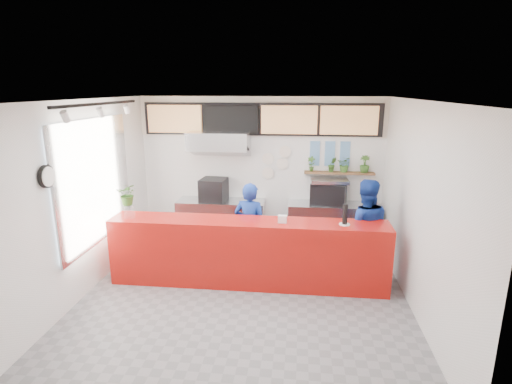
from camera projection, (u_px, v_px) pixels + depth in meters
The scene contains 46 objects.
floor at pixel (245, 295), 6.29m from camera, with size 5.00×5.00×0.00m, color slate.
ceiling at pixel (243, 100), 5.53m from camera, with size 5.00×5.00×0.00m, color silver.
wall_back at pixel (261, 170), 8.31m from camera, with size 5.00×5.00×0.00m, color white.
wall_left at pixel (84, 199), 6.18m from camera, with size 5.00×5.00×0.00m, color white.
wall_right at pixel (419, 209), 5.64m from camera, with size 5.00×5.00×0.00m, color white.
service_counter at pixel (248, 252), 6.53m from camera, with size 4.50×0.60×1.10m, color #A5110B.
cream_band at pixel (261, 117), 8.02m from camera, with size 5.00×0.02×0.80m, color beige.
prep_bench at pixel (221, 221), 8.38m from camera, with size 1.80×0.60×0.90m, color #B2B5BA.
panini_oven at pixel (214, 190), 8.22m from camera, with size 0.51×0.51×0.46m, color black.
extraction_hood at pixel (219, 141), 7.90m from camera, with size 1.20×0.70×0.35m, color #B2B5BA.
hood_lip at pixel (219, 151), 7.95m from camera, with size 1.20×0.70×0.08m, color #B2B5BA.
right_bench at pixel (332, 225), 8.13m from camera, with size 1.80×0.60×0.90m, color #B2B5BA.
espresso_machine at pixel (329, 193), 7.97m from camera, with size 0.68×0.48×0.44m, color black.
espresso_tray at pixel (329, 180), 7.90m from camera, with size 0.73×0.51×0.07m, color #ACB0B3.
herb_shelf at pixel (339, 173), 8.04m from camera, with size 1.40×0.18×0.04m, color brown.
menu_board_far_left at pixel (175, 119), 8.12m from camera, with size 1.10×0.10×0.55m, color tan.
menu_board_mid_left at pixel (231, 119), 7.99m from camera, with size 1.10×0.10×0.55m, color black.
menu_board_mid_right at pixel (289, 120), 7.87m from camera, with size 1.10×0.10×0.55m, color tan.
menu_board_far_right at pixel (349, 120), 7.74m from camera, with size 1.10×0.10×0.55m, color tan.
soffit at pixel (261, 119), 8.01m from camera, with size 4.80×0.04×0.65m, color black.
window_pane at pixel (95, 182), 6.41m from camera, with size 0.04×2.20×1.90m, color silver.
window_frame at pixel (96, 182), 6.41m from camera, with size 0.03×2.30×2.00m, color #B2B5BA.
wall_clock_rim at pixel (46, 177), 5.17m from camera, with size 0.30×0.30×0.05m, color black.
wall_clock_face at pixel (48, 177), 5.16m from camera, with size 0.26×0.26×0.02m, color white.
track_rail at pixel (100, 104), 5.77m from camera, with size 0.05×2.40×0.04m, color black.
dec_plate_a at pixel (268, 159), 8.20m from camera, with size 0.24×0.24×0.03m, color silver.
dec_plate_b at pixel (282, 164), 8.20m from camera, with size 0.24×0.24×0.03m, color silver.
dec_plate_c at pixel (268, 173), 8.28m from camera, with size 0.24×0.24×0.03m, color silver.
dec_plate_d at pixel (285, 152), 8.13m from camera, with size 0.24×0.24×0.03m, color silver.
photo_frame_a at pixel (315, 147), 8.05m from camera, with size 0.20×0.02×0.25m, color #598CBF.
photo_frame_b at pixel (330, 147), 8.01m from camera, with size 0.20×0.02×0.25m, color #598CBF.
photo_frame_c at pixel (345, 148), 7.98m from camera, with size 0.20×0.02×0.25m, color #598CBF.
photo_frame_d at pixel (315, 159), 8.11m from camera, with size 0.20×0.02×0.25m, color #598CBF.
photo_frame_e at pixel (329, 160), 8.08m from camera, with size 0.20×0.02×0.25m, color #598CBF.
photo_frame_f at pixel (345, 160), 8.05m from camera, with size 0.20×0.02×0.25m, color #598CBF.
staff_center at pixel (250, 227), 6.98m from camera, with size 0.58×0.38×1.60m, color navy.
staff_right at pixel (364, 229), 6.70m from camera, with size 0.84×0.65×1.72m, color navy.
herb_a at pixel (311, 164), 8.06m from camera, with size 0.16×0.11×0.31m, color #366222.
herb_b at pixel (332, 164), 8.02m from camera, with size 0.17×0.13×0.30m, color #366222.
herb_c at pixel (345, 164), 7.99m from camera, with size 0.28×0.24×0.31m, color #366222.
herb_d at pixel (365, 164), 7.94m from camera, with size 0.19×0.17×0.34m, color #366222.
glass_vase at pixel (129, 212), 6.51m from camera, with size 0.17×0.17×0.21m, color silver.
basil_vase at pixel (128, 194), 6.44m from camera, with size 0.33×0.28×0.36m, color #366222.
napkin_holder at pixel (282, 219), 6.28m from camera, with size 0.14×0.09×0.12m, color silver.
white_plate at pixel (344, 224), 6.20m from camera, with size 0.17×0.17×0.01m, color silver.
pepper_mill at pixel (345, 214), 6.16m from camera, with size 0.08×0.08×0.31m, color black.
Camera 1 is at (0.81, -5.62, 3.17)m, focal length 28.00 mm.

